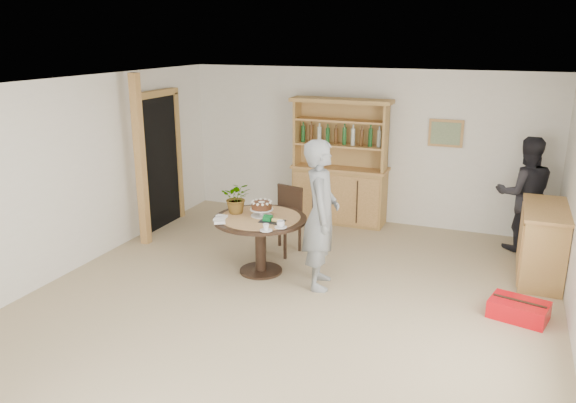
{
  "coord_description": "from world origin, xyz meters",
  "views": [
    {
      "loc": [
        2.18,
        -5.37,
        3.0
      ],
      "look_at": [
        -0.22,
        0.72,
        1.05
      ],
      "focal_mm": 35.0,
      "sensor_mm": 36.0,
      "label": 1
    }
  ],
  "objects_px": {
    "dining_chair": "(285,215)",
    "red_suitcase": "(519,310)",
    "sideboard": "(542,243)",
    "hutch": "(340,181)",
    "teen_boy": "(321,215)",
    "dining_table": "(260,228)",
    "adult_person": "(525,194)"
  },
  "relations": [
    {
      "from": "sideboard",
      "to": "dining_table",
      "type": "distance_m",
      "value": 3.59
    },
    {
      "from": "hutch",
      "to": "teen_boy",
      "type": "distance_m",
      "value": 2.55
    },
    {
      "from": "dining_table",
      "to": "adult_person",
      "type": "relative_size",
      "value": 0.73
    },
    {
      "from": "dining_chair",
      "to": "red_suitcase",
      "type": "relative_size",
      "value": 1.39
    },
    {
      "from": "dining_table",
      "to": "teen_boy",
      "type": "relative_size",
      "value": 0.65
    },
    {
      "from": "hutch",
      "to": "red_suitcase",
      "type": "height_order",
      "value": "hutch"
    },
    {
      "from": "dining_chair",
      "to": "adult_person",
      "type": "relative_size",
      "value": 0.57
    },
    {
      "from": "sideboard",
      "to": "red_suitcase",
      "type": "distance_m",
      "value": 1.33
    },
    {
      "from": "hutch",
      "to": "dining_table",
      "type": "height_order",
      "value": "hutch"
    },
    {
      "from": "hutch",
      "to": "red_suitcase",
      "type": "bearing_deg",
      "value": -41.76
    },
    {
      "from": "hutch",
      "to": "adult_person",
      "type": "bearing_deg",
      "value": -4.92
    },
    {
      "from": "adult_person",
      "to": "dining_chair",
      "type": "bearing_deg",
      "value": 9.85
    },
    {
      "from": "teen_boy",
      "to": "dining_table",
      "type": "bearing_deg",
      "value": 67.89
    },
    {
      "from": "hutch",
      "to": "dining_chair",
      "type": "bearing_deg",
      "value": -102.24
    },
    {
      "from": "dining_table",
      "to": "dining_chair",
      "type": "xyz_separation_m",
      "value": [
        0.02,
        0.83,
        -0.07
      ]
    },
    {
      "from": "sideboard",
      "to": "red_suitcase",
      "type": "relative_size",
      "value": 1.86
    },
    {
      "from": "teen_boy",
      "to": "red_suitcase",
      "type": "relative_size",
      "value": 2.71
    },
    {
      "from": "adult_person",
      "to": "teen_boy",
      "type": "bearing_deg",
      "value": 31.27
    },
    {
      "from": "adult_person",
      "to": "red_suitcase",
      "type": "bearing_deg",
      "value": 77.03
    },
    {
      "from": "sideboard",
      "to": "dining_table",
      "type": "relative_size",
      "value": 1.05
    },
    {
      "from": "sideboard",
      "to": "dining_table",
      "type": "bearing_deg",
      "value": -161.33
    },
    {
      "from": "hutch",
      "to": "adult_person",
      "type": "xyz_separation_m",
      "value": [
        2.8,
        -0.24,
        0.14
      ]
    },
    {
      "from": "dining_chair",
      "to": "teen_boy",
      "type": "height_order",
      "value": "teen_boy"
    },
    {
      "from": "hutch",
      "to": "adult_person",
      "type": "distance_m",
      "value": 2.81
    },
    {
      "from": "sideboard",
      "to": "dining_table",
      "type": "height_order",
      "value": "sideboard"
    },
    {
      "from": "dining_chair",
      "to": "teen_boy",
      "type": "bearing_deg",
      "value": -34.07
    },
    {
      "from": "red_suitcase",
      "to": "dining_table",
      "type": "bearing_deg",
      "value": -168.06
    },
    {
      "from": "adult_person",
      "to": "sideboard",
      "type": "bearing_deg",
      "value": 90.52
    },
    {
      "from": "sideboard",
      "to": "adult_person",
      "type": "height_order",
      "value": "adult_person"
    },
    {
      "from": "teen_boy",
      "to": "adult_person",
      "type": "height_order",
      "value": "teen_boy"
    },
    {
      "from": "teen_boy",
      "to": "adult_person",
      "type": "distance_m",
      "value": 3.22
    },
    {
      "from": "hutch",
      "to": "sideboard",
      "type": "xyz_separation_m",
      "value": [
        3.04,
        -1.24,
        -0.22
      ]
    }
  ]
}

